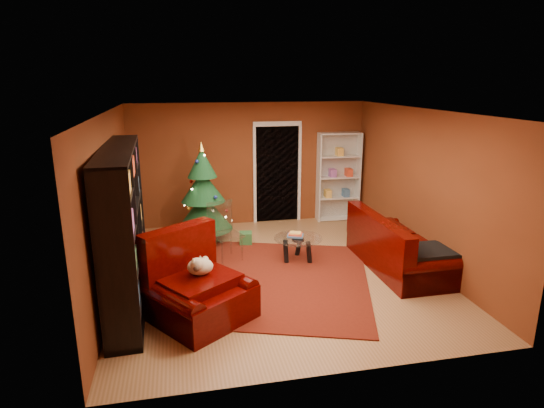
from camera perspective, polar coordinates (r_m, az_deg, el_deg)
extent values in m
cube|color=olive|center=(7.57, 0.62, -8.67)|extent=(5.00, 5.50, 0.05)
cube|color=silver|center=(6.92, 0.69, 11.79)|extent=(5.00, 5.50, 0.05)
cube|color=brown|center=(9.80, -2.84, 5.03)|extent=(5.00, 0.05, 2.60)
cube|color=brown|center=(7.05, -19.83, 0.00)|extent=(0.05, 5.50, 2.60)
cube|color=brown|center=(8.04, 18.52, 1.95)|extent=(0.05, 5.50, 2.60)
cube|color=#5F1A0F|center=(7.26, 1.01, -9.47)|extent=(3.58, 3.87, 0.02)
cube|color=#1A786D|center=(8.81, -11.47, -4.33)|extent=(0.32, 0.32, 0.26)
cube|color=#27632F|center=(8.73, -3.32, -4.31)|extent=(0.27, 0.27, 0.24)
cube|color=maroon|center=(9.80, -8.67, -2.30)|extent=(0.26, 0.26, 0.22)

